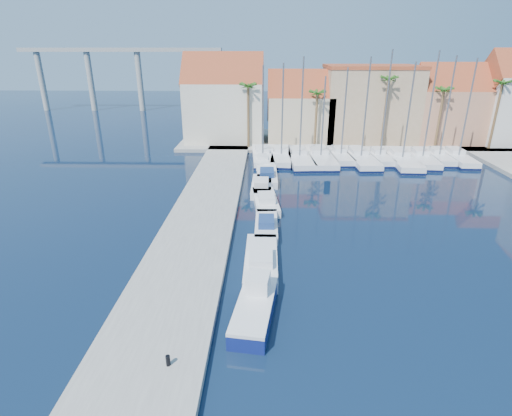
{
  "coord_description": "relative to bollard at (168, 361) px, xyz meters",
  "views": [
    {
      "loc": [
        -3.18,
        -17.68,
        14.51
      ],
      "look_at": [
        -3.98,
        10.85,
        3.0
      ],
      "focal_mm": 28.0,
      "sensor_mm": 36.0,
      "label": 1
    }
  ],
  "objects": [
    {
      "name": "motorboat_west_4",
      "position": [
        4.6,
        30.28,
        -0.26
      ],
      "size": [
        2.41,
        7.31,
        1.4
      ],
      "rotation": [
        0.0,
        0.0,
        0.01
      ],
      "color": "white",
      "rests_on": "ground"
    },
    {
      "name": "palm_0",
      "position": [
        1.75,
        45.03,
        8.31
      ],
      "size": [
        2.6,
        2.6,
        10.15
      ],
      "color": "brown",
      "rests_on": "shore_north"
    },
    {
      "name": "building_2",
      "position": [
        20.75,
        51.03,
        5.49
      ],
      "size": [
        14.2,
        10.2,
        11.5
      ],
      "color": "tan",
      "rests_on": "shore_north"
    },
    {
      "name": "motorboat_west_6",
      "position": [
        4.58,
        41.76,
        -0.26
      ],
      "size": [
        2.57,
        7.21,
        1.4
      ],
      "rotation": [
        0.0,
        0.0,
        0.04
      ],
      "color": "white",
      "rests_on": "ground"
    },
    {
      "name": "sailboat_1",
      "position": [
        6.59,
        39.39,
        -0.19
      ],
      "size": [
        3.32,
        10.4,
        12.73
      ],
      "rotation": [
        0.0,
        0.0,
        -0.06
      ],
      "color": "white",
      "rests_on": "ground"
    },
    {
      "name": "ground",
      "position": [
        7.75,
        3.03,
        -0.77
      ],
      "size": [
        260.0,
        260.0,
        0.0
      ],
      "primitive_type": "plane",
      "color": "black",
      "rests_on": "ground"
    },
    {
      "name": "motorboat_west_3",
      "position": [
        4.03,
        26.5,
        -0.26
      ],
      "size": [
        2.25,
        6.69,
        1.4
      ],
      "rotation": [
        0.0,
        0.0,
        -0.02
      ],
      "color": "white",
      "rests_on": "ground"
    },
    {
      "name": "sailboat_5",
      "position": [
        17.24,
        38.8,
        -0.2
      ],
      "size": [
        3.62,
        11.6,
        13.48
      ],
      "rotation": [
        0.0,
        0.0,
        0.05
      ],
      "color": "white",
      "rests_on": "ground"
    },
    {
      "name": "sailboat_4",
      "position": [
        14.72,
        39.69,
        -0.17
      ],
      "size": [
        2.89,
        8.97,
        12.21
      ],
      "rotation": [
        0.0,
        0.0,
        0.06
      ],
      "color": "white",
      "rests_on": "ground"
    },
    {
      "name": "fishing_boat",
      "position": [
        4.0,
        4.57,
        -0.08
      ],
      "size": [
        2.78,
        6.2,
        2.1
      ],
      "rotation": [
        0.0,
        0.0,
        -0.13
      ],
      "color": "navy",
      "rests_on": "ground"
    },
    {
      "name": "palm_3",
      "position": [
        29.75,
        45.03,
        7.84
      ],
      "size": [
        2.6,
        2.6,
        9.65
      ],
      "color": "brown",
      "rests_on": "shore_north"
    },
    {
      "name": "viaduct",
      "position": [
        -31.32,
        85.03,
        9.48
      ],
      "size": [
        48.0,
        2.2,
        14.45
      ],
      "color": "#9E9E99",
      "rests_on": "ground"
    },
    {
      "name": "palm_1",
      "position": [
        11.75,
        45.03,
        7.36
      ],
      "size": [
        2.6,
        2.6,
        9.15
      ],
      "color": "brown",
      "rests_on": "shore_north"
    },
    {
      "name": "palm_4",
      "position": [
        37.75,
        45.03,
        8.78
      ],
      "size": [
        2.6,
        2.6,
        10.65
      ],
      "color": "brown",
      "rests_on": "shore_north"
    },
    {
      "name": "quay_west",
      "position": [
        -1.25,
        16.53,
        -0.52
      ],
      "size": [
        6.0,
        77.0,
        0.5
      ],
      "primitive_type": "cube",
      "color": "gray",
      "rests_on": "ground"
    },
    {
      "name": "building_1",
      "position": [
        9.75,
        50.03,
        4.52
      ],
      "size": [
        10.3,
        8.0,
        11.0
      ],
      "color": "#CCB690",
      "rests_on": "shore_north"
    },
    {
      "name": "motorboat_west_0",
      "position": [
        4.24,
        10.16,
        -0.26
      ],
      "size": [
        2.28,
        7.1,
        1.4
      ],
      "rotation": [
        0.0,
        0.0,
        -0.0
      ],
      "color": "white",
      "rests_on": "ground"
    },
    {
      "name": "sailboat_10",
      "position": [
        30.56,
        39.32,
        -0.17
      ],
      "size": [
        2.84,
        9.56,
        13.33
      ],
      "rotation": [
        0.0,
        0.0,
        -0.04
      ],
      "color": "white",
      "rests_on": "ground"
    },
    {
      "name": "sailboat_3",
      "position": [
        11.85,
        39.0,
        -0.22
      ],
      "size": [
        3.64,
        11.87,
        11.16
      ],
      "rotation": [
        0.0,
        0.0,
        0.05
      ],
      "color": "white",
      "rests_on": "ground"
    },
    {
      "name": "sailboat_7",
      "position": [
        22.65,
        38.21,
        -0.21
      ],
      "size": [
        3.55,
        11.8,
        12.92
      ],
      "rotation": [
        0.0,
        0.0,
        -0.04
      ],
      "color": "white",
      "rests_on": "ground"
    },
    {
      "name": "bollard",
      "position": [
        0.0,
        0.0,
        0.0
      ],
      "size": [
        0.22,
        0.22,
        0.55
      ],
      "primitive_type": "cylinder",
      "color": "black",
      "rests_on": "quay_west"
    },
    {
      "name": "motorboat_west_1",
      "position": [
        4.59,
        16.12,
        -0.26
      ],
      "size": [
        1.88,
        5.83,
        1.4
      ],
      "rotation": [
        0.0,
        0.0,
        -0.0
      ],
      "color": "white",
      "rests_on": "ground"
    },
    {
      "name": "sailboat_9",
      "position": [
        28.11,
        39.56,
        -0.13
      ],
      "size": [
        2.48,
        8.34,
        13.61
      ],
      "rotation": [
        0.0,
        0.0,
        -0.03
      ],
      "color": "white",
      "rests_on": "ground"
    },
    {
      "name": "shore_north",
      "position": [
        17.75,
        51.03,
        -0.52
      ],
      "size": [
        54.0,
        16.0,
        0.5
      ],
      "primitive_type": "cube",
      "color": "gray",
      "rests_on": "ground"
    },
    {
      "name": "motorboat_west_2",
      "position": [
        4.5,
        21.86,
        -0.26
      ],
      "size": [
        2.84,
        6.97,
        1.4
      ],
      "rotation": [
        0.0,
        0.0,
        0.1
      ],
      "color": "white",
      "rests_on": "ground"
    },
    {
      "name": "building_0",
      "position": [
        -2.25,
        50.03,
        5.75
      ],
      "size": [
        12.3,
        9.0,
        13.5
      ],
      "color": "beige",
      "rests_on": "shore_north"
    },
    {
      "name": "building_3",
      "position": [
        32.75,
        50.03,
        5.09
      ],
      "size": [
        10.3,
        8.0,
        12.0
      ],
      "color": "tan",
      "rests_on": "shore_north"
    },
    {
      "name": "motorboat_west_5",
      "position": [
        3.92,
        36.88,
        -0.26
      ],
      "size": [
        2.42,
        6.07,
        1.4
      ],
      "rotation": [
        0.0,
        0.0,
        0.09
      ],
      "color": "white",
      "rests_on": "ground"
    },
    {
      "name": "palm_2",
      "position": [
        21.75,
        45.03,
        9.24
      ],
      "size": [
        2.6,
        2.6,
        11.15
      ],
      "color": "brown",
      "rests_on": "shore_north"
    },
    {
      "name": "sailboat_2",
      "position": [
        8.94,
        38.64,
        -0.2
      ],
      "size": [
        3.93,
        11.58,
        13.49
      ],
      "rotation": [
        0.0,
        0.0,
        0.08
      ],
      "color": "white",
      "rests_on": "ground"
    },
    {
      "name": "sailboat_8",
      "position": [
        25.57,
        38.8,
        -0.17
      ],
      "size": [
        3.4,
        10.26,
        14.2
      ],
      "rotation": [
        0.0,
        0.0,
        -0.07
      ],
      "color": "white",
      "rests_on": "ground"
    },
    {
      "name": "sailboat_0",
      "position": [
        3.97,
        39.33,
        -0.19
      ],
      "size": [
        3.36,
        10.52,
        12.43
      ],
      "rotation": [
        0.0,
        0.0,
        0.06
      ],
      "color": "white",
      "rests_on": "ground"
    },
    {
      "name": "sailboat_6",
      "position": [
        19.96,
        39.23,
        -0.11
      ],
      "size": [
        2.56,
        8.23,
        14.34
      ],
      "rotation": [
        0.0,
        0.0,
        0.05
      ],
      "color": "white",
      "rests_on": "ground"
    },
    {
      "name": "building_4",
      "position": [
        41.75,
        49.03,
        6.19
      ],
      "size": [
        8.3,
        8.0,
        14.0
      ],
      "color": "white",
      "rests_on": "shore_north"
    }
  ]
}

